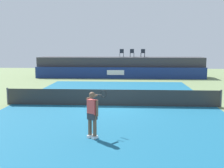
{
  "coord_description": "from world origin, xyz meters",
  "views": [
    {
      "loc": [
        0.99,
        -16.19,
        3.48
      ],
      "look_at": [
        -0.11,
        2.0,
        1.0
      ],
      "focal_mm": 45.6,
      "sensor_mm": 36.0,
      "label": 1
    }
  ],
  "objects": [
    {
      "name": "tennis_player",
      "position": [
        -0.37,
        -5.83,
        0.96
      ],
      "size": [
        0.73,
        1.25,
        1.77
      ],
      "color": "white",
      "rests_on": "court_inner"
    },
    {
      "name": "net_post_far",
      "position": [
        6.2,
        0.0,
        0.5
      ],
      "size": [
        0.1,
        0.1,
        1.0
      ],
      "primitive_type": "cylinder",
      "color": "#4C4C51",
      "rests_on": "ground"
    },
    {
      "name": "spectator_chair_far_left",
      "position": [
        0.16,
        14.97,
        2.69
      ],
      "size": [
        0.47,
        0.47,
        0.89
      ],
      "color": "#1E232D",
      "rests_on": "spectator_platform"
    },
    {
      "name": "net_post_near",
      "position": [
        -6.2,
        0.0,
        0.5
      ],
      "size": [
        0.1,
        0.1,
        1.0
      ],
      "primitive_type": "cylinder",
      "color": "#4C4C51",
      "rests_on": "ground"
    },
    {
      "name": "spectator_chair_left",
      "position": [
        1.29,
        15.17,
        2.69
      ],
      "size": [
        0.47,
        0.47,
        0.89
      ],
      "color": "#1E232D",
      "rests_on": "spectator_platform"
    },
    {
      "name": "ground_plane",
      "position": [
        0.0,
        3.0,
        0.0
      ],
      "size": [
        48.0,
        48.0,
        0.0
      ],
      "primitive_type": "plane",
      "color": "#6B7F51"
    },
    {
      "name": "tennis_net",
      "position": [
        0.0,
        0.0,
        0.47
      ],
      "size": [
        12.4,
        0.02,
        0.95
      ],
      "primitive_type": "cube",
      "color": "#2D2D2D",
      "rests_on": "ground"
    },
    {
      "name": "spectator_chair_center",
      "position": [
        2.47,
        15.1,
        2.69
      ],
      "size": [
        0.46,
        0.46,
        0.89
      ],
      "color": "#1E232D",
      "rests_on": "spectator_platform"
    },
    {
      "name": "court_inner",
      "position": [
        0.0,
        0.0,
        0.0
      ],
      "size": [
        12.0,
        22.0,
        0.0
      ],
      "primitive_type": "cube",
      "color": "#16597A",
      "rests_on": "ground"
    },
    {
      "name": "sponsor_wall",
      "position": [
        -0.0,
        13.5,
        0.6
      ],
      "size": [
        18.0,
        0.22,
        1.2
      ],
      "color": "navy",
      "rests_on": "ground"
    },
    {
      "name": "spectator_platform",
      "position": [
        0.0,
        15.3,
        1.1
      ],
      "size": [
        18.0,
        2.8,
        2.2
      ],
      "primitive_type": "cube",
      "color": "#38383D",
      "rests_on": "ground"
    }
  ]
}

